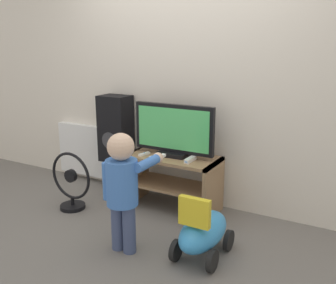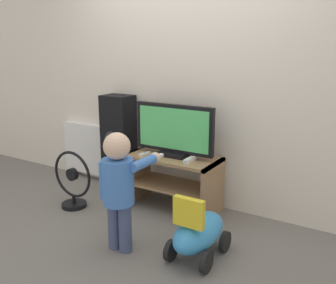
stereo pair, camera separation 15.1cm
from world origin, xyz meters
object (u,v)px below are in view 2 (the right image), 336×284
Objects in this scene: speaker_tower at (118,131)px; radiator at (92,150)px; child at (119,182)px; ride_on_toy at (198,232)px; remote_primary at (145,154)px; game_console at (190,160)px; television at (174,131)px; remote_secondary at (156,156)px; floor_fan at (73,182)px.

speaker_tower reaches higher than radiator.
child reaches higher than ride_on_toy.
ride_on_toy is at bearing -32.19° from remote_primary.
game_console is 0.30× the size of ride_on_toy.
television is 0.80m from speaker_tower.
speaker_tower is at bearing 158.76° from remote_secondary.
child is 1.05m from floor_fan.
game_console reaches higher than ride_on_toy.
television is 4.54× the size of game_console.
remote_primary is at bearing -18.32° from radiator.
television is at bearing 25.62° from remote_primary.
remote_primary is 0.23× the size of floor_fan.
game_console is 0.17× the size of speaker_tower.
game_console reaches higher than remote_secondary.
child is at bearing -87.08° from television.
ride_on_toy is (1.51, -0.17, -0.06)m from floor_fan.
floor_fan is (-0.75, -0.38, -0.30)m from remote_secondary.
ride_on_toy is 2.14m from radiator.
child is at bearing -68.50° from remote_primary.
remote_primary is (-0.26, -0.13, -0.24)m from television.
remote_secondary is 0.22× the size of ride_on_toy.
ride_on_toy is at bearing -29.54° from speaker_tower.
game_console is 1.22m from floor_fan.
radiator reaches higher than ride_on_toy.
child reaches higher than remote_primary.
ride_on_toy is at bearing -47.51° from television.
remote_secondary is at bearing -130.89° from television.
remote_primary is (-0.49, -0.04, -0.01)m from game_console.
speaker_tower is at bearing 150.46° from ride_on_toy.
floor_fan is 1.52m from ride_on_toy.
radiator is at bearing 161.68° from remote_primary.
remote_secondary is 0.12× the size of speaker_tower.
television reaches higher than radiator.
television is 0.86× the size of child.
game_console is at bearing 8.74° from remote_secondary.
child is at bearing -50.88° from speaker_tower.
floor_fan is 0.96× the size of ride_on_toy.
game_console is 1.37× the size of remote_primary.
television is 1.39m from radiator.
radiator reaches higher than remote_primary.
remote_primary is 0.59m from speaker_tower.
remote_primary is 1.11m from radiator.
speaker_tower reaches higher than television.
game_console is 1.38× the size of remote_secondary.
radiator is (-1.93, 0.90, 0.16)m from ride_on_toy.
television is at bearing 49.11° from remote_secondary.
game_console is at bearing 21.31° from floor_fan.
floor_fan reaches higher than game_console.
game_console is 0.80m from ride_on_toy.
remote_primary is 0.22× the size of ride_on_toy.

